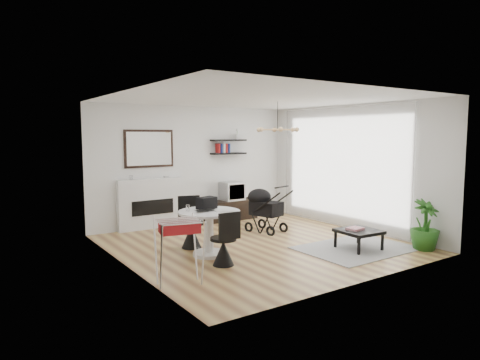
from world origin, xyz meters
TOP-DOWN VIEW (x-y plane):
  - floor at (0.00, 0.00)m, footprint 5.00×5.00m
  - ceiling at (0.00, 0.00)m, footprint 5.00×5.00m
  - wall_back at (0.00, 2.50)m, footprint 5.00×0.00m
  - wall_left at (-2.50, 0.00)m, footprint 0.00×5.00m
  - wall_right at (2.50, 0.00)m, footprint 0.00×5.00m
  - sheer_curtain at (2.40, 0.20)m, footprint 0.04×3.60m
  - fireplace at (-1.10, 2.42)m, footprint 1.50×0.17m
  - shelf_lower at (0.87, 2.37)m, footprint 0.90×0.25m
  - shelf_upper at (0.87, 2.37)m, footprint 0.90×0.25m
  - pendant_lamp at (0.70, 0.30)m, footprint 0.90×0.90m
  - tv_console at (0.87, 2.27)m, footprint 1.27×0.45m
  - crt_tv at (0.91, 2.26)m, footprint 0.51×0.44m
  - dining_table at (-1.12, -0.14)m, footprint 1.05×1.05m
  - laptop at (-1.20, -0.20)m, footprint 0.38×0.28m
  - black_bag at (-1.05, 0.08)m, footprint 0.37×0.27m
  - newspaper at (-0.91, -0.25)m, footprint 0.37×0.33m
  - drinking_glass at (-1.43, 0.05)m, footprint 0.06×0.06m
  - chair_far at (-1.14, 0.50)m, footprint 0.48×0.49m
  - chair_near at (-1.22, -0.76)m, footprint 0.42×0.42m
  - drying_rack at (-2.18, -1.15)m, footprint 0.72×0.69m
  - stroller at (0.77, 0.80)m, footprint 0.70×0.91m
  - rug at (1.29, -1.25)m, footprint 2.01×1.45m
  - coffee_table at (1.29, -1.31)m, footprint 0.71×0.71m
  - magazines at (1.23, -1.27)m, footprint 0.30×0.25m
  - potted_plant at (2.25, -1.97)m, footprint 0.52×0.52m

SIDE VIEW (x-z plane):
  - floor at x=0.00m, z-range 0.00..0.00m
  - rug at x=1.29m, z-range 0.00..0.01m
  - tv_console at x=0.87m, z-range 0.00..0.48m
  - chair_near at x=-1.22m, z-range -0.16..0.71m
  - chair_far at x=-1.14m, z-range -0.17..0.76m
  - coffee_table at x=1.29m, z-range 0.15..0.49m
  - magazines at x=1.23m, z-range 0.36..0.40m
  - stroller at x=0.77m, z-range -0.07..0.95m
  - potted_plant at x=2.25m, z-range 0.00..0.90m
  - drying_rack at x=-2.18m, z-range 0.02..0.93m
  - dining_table at x=-1.12m, z-range 0.12..0.89m
  - fireplace at x=-1.10m, z-range -0.39..1.77m
  - crt_tv at x=0.91m, z-range 0.48..0.92m
  - newspaper at x=-0.91m, z-range 0.77..0.78m
  - laptop at x=-1.20m, z-range 0.77..0.80m
  - drinking_glass at x=-1.43m, z-range 0.77..0.88m
  - black_bag at x=-1.05m, z-range 0.77..0.97m
  - wall_back at x=0.00m, z-range -1.15..3.85m
  - wall_left at x=-2.50m, z-range -1.15..3.85m
  - wall_right at x=2.50m, z-range -1.15..3.85m
  - sheer_curtain at x=2.40m, z-range 0.05..2.65m
  - shelf_lower at x=0.87m, z-range 1.58..1.62m
  - shelf_upper at x=0.87m, z-range 1.90..1.94m
  - pendant_lamp at x=0.70m, z-range 2.10..2.20m
  - ceiling at x=0.00m, z-range 2.70..2.70m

